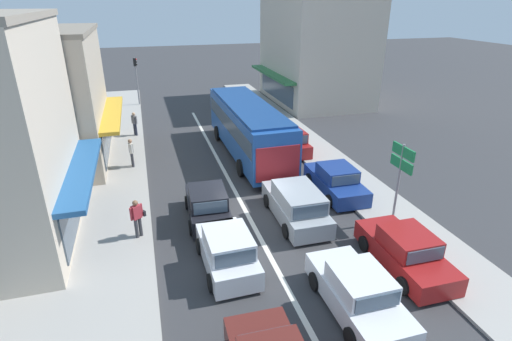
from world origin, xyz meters
TOP-DOWN VIEW (x-y plane):
  - ground_plane at (0.00, 0.00)m, footprint 140.00×140.00m
  - lane_centre_line at (0.00, 4.00)m, footprint 0.20×28.00m
  - sidewalk_left at (-6.80, 6.00)m, footprint 5.20×44.00m
  - kerb_right at (6.20, 6.00)m, footprint 2.80×44.00m
  - shopfront_mid_block at (-10.18, 9.21)m, footprint 8.91×8.80m
  - building_right_far at (11.48, 19.05)m, footprint 8.41×10.56m
  - city_bus at (1.97, 7.20)m, footprint 2.83×10.88m
  - hatchback_queue_gap_filler at (-1.77, 0.12)m, footprint 1.96×3.77m
  - sedan_adjacent_lane_lead at (1.72, -6.69)m, footprint 1.91×4.20m
  - wagon_behind_bus_mid at (1.92, -0.98)m, footprint 1.99×4.52m
  - hatchback_adjacent_lane_trail at (-1.68, -3.48)m, footprint 1.88×3.73m
  - parked_sedan_kerb_front at (4.45, -5.20)m, footprint 1.93×4.22m
  - parked_sedan_kerb_second at (4.75, 0.89)m, footprint 1.97×4.24m
  - parked_hatchback_kerb_third at (4.52, 6.83)m, footprint 1.88×3.74m
  - traffic_light_downstreet at (-4.26, 21.71)m, footprint 0.33×0.24m
  - directional_road_sign at (5.89, -2.37)m, footprint 0.10×1.40m
  - pedestrian_with_handbag_near at (-4.69, -0.67)m, footprint 0.60×0.50m
  - pedestrian_browsing_midblock at (-4.91, 6.94)m, footprint 0.27×0.57m
  - pedestrian_far_walker at (-4.69, 12.72)m, footprint 0.38×0.49m

SIDE VIEW (x-z plane):
  - ground_plane at x=0.00m, z-range 0.00..0.00m
  - lane_centre_line at x=0.00m, z-range 0.00..0.01m
  - kerb_right at x=6.20m, z-range 0.00..0.12m
  - sidewalk_left at x=-6.80m, z-range 0.00..0.14m
  - sedan_adjacent_lane_lead at x=1.72m, z-range -0.07..1.40m
  - parked_sedan_kerb_front at x=4.45m, z-range -0.07..1.40m
  - parked_sedan_kerb_second at x=4.75m, z-range -0.07..1.40m
  - hatchback_queue_gap_filler at x=-1.77m, z-range -0.06..1.48m
  - hatchback_adjacent_lane_trail at x=-1.68m, z-range -0.06..1.48m
  - parked_hatchback_kerb_third at x=4.52m, z-range -0.06..1.48m
  - wagon_behind_bus_mid at x=1.92m, z-range -0.04..1.53m
  - pedestrian_browsing_midblock at x=-4.91m, z-range 0.25..1.88m
  - pedestrian_far_walker at x=-4.69m, z-range 0.25..1.88m
  - pedestrian_with_handbag_near at x=-4.69m, z-range 0.25..1.88m
  - city_bus at x=1.97m, z-range 0.27..3.49m
  - directional_road_sign at x=5.89m, z-range 0.90..4.50m
  - traffic_light_downstreet at x=-4.26m, z-range 0.75..4.95m
  - shopfront_mid_block at x=-10.18m, z-range 0.00..7.50m
  - building_right_far at x=11.48m, z-range -0.01..10.14m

